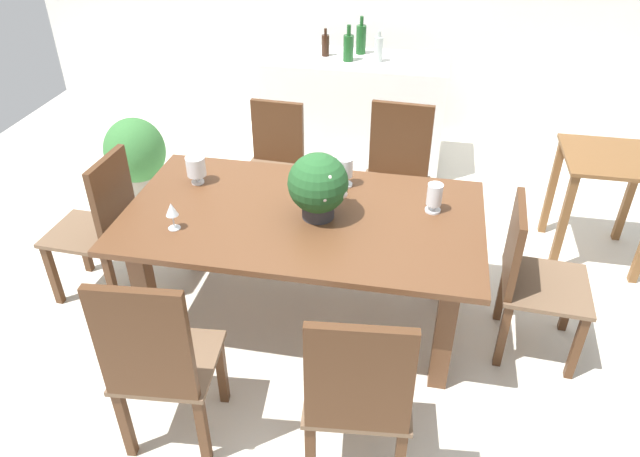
{
  "coord_description": "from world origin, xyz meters",
  "views": [
    {
      "loc": [
        0.61,
        -2.92,
        2.49
      ],
      "look_at": [
        0.06,
        -0.06,
        0.53
      ],
      "focal_mm": 33.32,
      "sensor_mm": 36.0,
      "label": 1
    }
  ],
  "objects_px": {
    "crystal_vase_left": "(345,170)",
    "side_table": "(606,182)",
    "chair_near_right": "(358,392)",
    "crystal_vase_center_near": "(196,167)",
    "dining_table": "(303,231)",
    "chair_foot_end": "(530,273)",
    "chair_far_left": "(274,162)",
    "potted_plant_floor": "(136,154)",
    "chair_head_end": "(102,223)",
    "wine_glass": "(172,211)",
    "crystal_vase_right": "(434,196)",
    "wine_bottle_clear": "(378,49)",
    "chair_near_left": "(158,361)",
    "kitchen_counter": "(354,112)",
    "wine_bottle_tall": "(325,45)",
    "wine_bottle_amber": "(348,47)",
    "flower_centerpiece": "(318,185)",
    "chair_far_right": "(397,168)",
    "wine_bottle_green": "(361,39)"
  },
  "relations": [
    {
      "from": "crystal_vase_left",
      "to": "side_table",
      "type": "height_order",
      "value": "crystal_vase_left"
    },
    {
      "from": "chair_near_right",
      "to": "crystal_vase_center_near",
      "type": "bearing_deg",
      "value": -52.96
    },
    {
      "from": "dining_table",
      "to": "chair_foot_end",
      "type": "height_order",
      "value": "chair_foot_end"
    },
    {
      "from": "chair_far_left",
      "to": "crystal_vase_left",
      "type": "bearing_deg",
      "value": -43.72
    },
    {
      "from": "crystal_vase_center_near",
      "to": "potted_plant_floor",
      "type": "relative_size",
      "value": 0.27
    },
    {
      "from": "crystal_vase_center_near",
      "to": "potted_plant_floor",
      "type": "height_order",
      "value": "crystal_vase_center_near"
    },
    {
      "from": "chair_near_right",
      "to": "chair_far_left",
      "type": "distance_m",
      "value": 2.21
    },
    {
      "from": "chair_head_end",
      "to": "wine_glass",
      "type": "bearing_deg",
      "value": 68.91
    },
    {
      "from": "chair_far_left",
      "to": "dining_table",
      "type": "bearing_deg",
      "value": -63.48
    },
    {
      "from": "crystal_vase_right",
      "to": "side_table",
      "type": "relative_size",
      "value": 0.22
    },
    {
      "from": "wine_bottle_clear",
      "to": "chair_foot_end",
      "type": "bearing_deg",
      "value": -62.76
    },
    {
      "from": "chair_near_left",
      "to": "crystal_vase_right",
      "type": "distance_m",
      "value": 1.66
    },
    {
      "from": "chair_foot_end",
      "to": "kitchen_counter",
      "type": "distance_m",
      "value": 2.46
    },
    {
      "from": "chair_far_left",
      "to": "wine_bottle_tall",
      "type": "height_order",
      "value": "wine_bottle_tall"
    },
    {
      "from": "chair_near_left",
      "to": "crystal_vase_center_near",
      "type": "height_order",
      "value": "chair_near_left"
    },
    {
      "from": "chair_head_end",
      "to": "chair_far_left",
      "type": "bearing_deg",
      "value": 144.29
    },
    {
      "from": "wine_glass",
      "to": "wine_bottle_clear",
      "type": "height_order",
      "value": "wine_bottle_clear"
    },
    {
      "from": "wine_bottle_amber",
      "to": "side_table",
      "type": "distance_m",
      "value": 2.2
    },
    {
      "from": "chair_near_left",
      "to": "flower_centerpiece",
      "type": "distance_m",
      "value": 1.19
    },
    {
      "from": "side_table",
      "to": "potted_plant_floor",
      "type": "relative_size",
      "value": 1.23
    },
    {
      "from": "wine_bottle_clear",
      "to": "side_table",
      "type": "bearing_deg",
      "value": -33.58
    },
    {
      "from": "chair_far_right",
      "to": "wine_bottle_amber",
      "type": "height_order",
      "value": "wine_bottle_amber"
    },
    {
      "from": "chair_foot_end",
      "to": "crystal_vase_right",
      "type": "xyz_separation_m",
      "value": [
        -0.55,
        0.16,
        0.33
      ]
    },
    {
      "from": "chair_near_right",
      "to": "kitchen_counter",
      "type": "relative_size",
      "value": 0.67
    },
    {
      "from": "chair_head_end",
      "to": "chair_foot_end",
      "type": "relative_size",
      "value": 1.07
    },
    {
      "from": "crystal_vase_left",
      "to": "potted_plant_floor",
      "type": "distance_m",
      "value": 2.11
    },
    {
      "from": "chair_foot_end",
      "to": "chair_near_left",
      "type": "height_order",
      "value": "chair_near_left"
    },
    {
      "from": "crystal_vase_center_near",
      "to": "wine_bottle_amber",
      "type": "distance_m",
      "value": 1.95
    },
    {
      "from": "flower_centerpiece",
      "to": "chair_far_right",
      "type": "bearing_deg",
      "value": 70.49
    },
    {
      "from": "wine_glass",
      "to": "wine_bottle_amber",
      "type": "height_order",
      "value": "wine_bottle_amber"
    },
    {
      "from": "wine_bottle_clear",
      "to": "wine_bottle_tall",
      "type": "height_order",
      "value": "wine_bottle_clear"
    },
    {
      "from": "dining_table",
      "to": "flower_centerpiece",
      "type": "height_order",
      "value": "flower_centerpiece"
    },
    {
      "from": "wine_bottle_green",
      "to": "potted_plant_floor",
      "type": "bearing_deg",
      "value": -148.92
    },
    {
      "from": "chair_near_right",
      "to": "crystal_vase_center_near",
      "type": "height_order",
      "value": "chair_near_right"
    },
    {
      "from": "flower_centerpiece",
      "to": "side_table",
      "type": "distance_m",
      "value": 2.02
    },
    {
      "from": "chair_far_left",
      "to": "potted_plant_floor",
      "type": "distance_m",
      "value": 1.26
    },
    {
      "from": "dining_table",
      "to": "flower_centerpiece",
      "type": "distance_m",
      "value": 0.32
    },
    {
      "from": "crystal_vase_right",
      "to": "kitchen_counter",
      "type": "distance_m",
      "value": 2.12
    },
    {
      "from": "chair_near_left",
      "to": "kitchen_counter",
      "type": "bearing_deg",
      "value": -102.7
    },
    {
      "from": "crystal_vase_center_near",
      "to": "wine_bottle_clear",
      "type": "distance_m",
      "value": 2.06
    },
    {
      "from": "crystal_vase_center_near",
      "to": "wine_bottle_clear",
      "type": "height_order",
      "value": "wine_bottle_clear"
    },
    {
      "from": "chair_head_end",
      "to": "crystal_vase_center_near",
      "type": "relative_size",
      "value": 5.83
    },
    {
      "from": "chair_near_right",
      "to": "wine_bottle_clear",
      "type": "xyz_separation_m",
      "value": [
        -0.28,
        3.1,
        0.48
      ]
    },
    {
      "from": "chair_near_left",
      "to": "potted_plant_floor",
      "type": "xyz_separation_m",
      "value": [
        -1.23,
        2.28,
        -0.23
      ]
    },
    {
      "from": "chair_far_right",
      "to": "potted_plant_floor",
      "type": "bearing_deg",
      "value": 176.49
    },
    {
      "from": "dining_table",
      "to": "wine_bottle_tall",
      "type": "distance_m",
      "value": 2.21
    },
    {
      "from": "dining_table",
      "to": "chair_near_left",
      "type": "height_order",
      "value": "chair_near_left"
    },
    {
      "from": "crystal_vase_center_near",
      "to": "flower_centerpiece",
      "type": "bearing_deg",
      "value": -16.58
    },
    {
      "from": "wine_glass",
      "to": "potted_plant_floor",
      "type": "xyz_separation_m",
      "value": [
        -1.02,
        1.53,
        -0.52
      ]
    },
    {
      "from": "crystal_vase_center_near",
      "to": "side_table",
      "type": "height_order",
      "value": "crystal_vase_center_near"
    }
  ]
}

